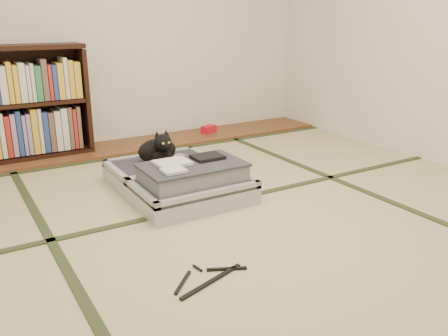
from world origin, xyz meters
TOP-DOWN VIEW (x-y plane):
  - floor at (0.00, 0.00)m, footprint 4.50×4.50m
  - wood_strip at (0.00, 2.00)m, footprint 4.00×0.50m
  - red_item at (0.88, 2.03)m, footprint 0.17×0.14m
  - tatami_borders at (0.00, 0.49)m, footprint 4.00×4.50m
  - bookcase at (-0.95, 2.07)m, footprint 1.28×0.29m
  - suitcase at (-0.10, 0.69)m, footprint 0.73×0.97m
  - cat at (-0.12, 0.98)m, footprint 0.32×0.32m
  - cable_coil at (0.07, 1.01)m, footprint 0.10×0.10m
  - hanger at (-0.47, -0.37)m, footprint 0.39×0.24m

SIDE VIEW (x-z plane):
  - floor at x=0.00m, z-range 0.00..0.00m
  - tatami_borders at x=0.00m, z-range 0.00..0.01m
  - hanger at x=-0.47m, z-range 0.00..0.01m
  - wood_strip at x=0.00m, z-range 0.00..0.02m
  - red_item at x=0.88m, z-range 0.02..0.09m
  - suitcase at x=-0.10m, z-range -0.04..0.24m
  - cable_coil at x=0.07m, z-range 0.14..0.16m
  - cat at x=-0.12m, z-range 0.11..0.37m
  - bookcase at x=-0.95m, z-range -0.01..0.91m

